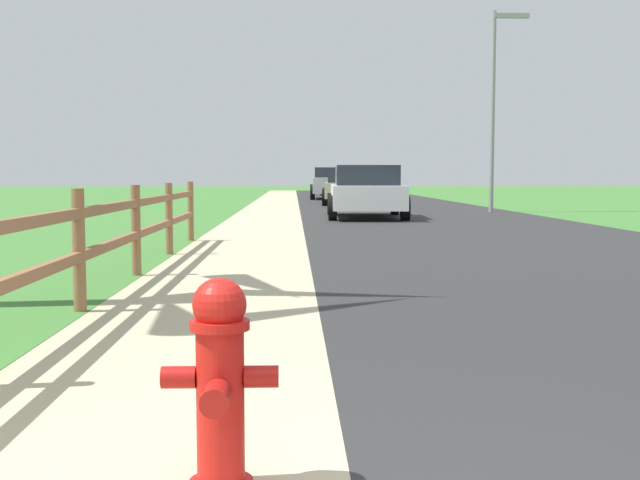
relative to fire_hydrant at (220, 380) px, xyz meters
The scene contains 11 objects.
ground_plane 23.79m from the fire_hydrant, 88.80° to the left, with size 120.00×120.00×0.00m, color #407A33.
road_asphalt 26.10m from the fire_hydrant, 81.19° to the left, with size 7.00×66.00×0.01m, color #2B2B2B.
curb_concrete 25.91m from the fire_hydrant, 95.54° to the left, with size 6.00×66.00×0.01m, color #C1B690.
grass_verge 26.10m from the fire_hydrant, 98.82° to the left, with size 5.00×66.00×0.00m, color #407A33.
fire_hydrant is the anchor object (origin of this frame).
rail_fence 5.46m from the fire_hydrant, 106.79° to the left, with size 0.11×12.64×1.07m.
parked_suv_white 19.46m from the fire_hydrant, 83.18° to the left, with size 2.25×4.91×1.45m.
parked_car_beige 29.38m from the fire_hydrant, 85.12° to the left, with size 2.25×4.67×1.34m.
parked_car_silver 37.04m from the fire_hydrant, 86.59° to the left, with size 2.21×4.91×1.57m.
parked_car_black 44.69m from the fire_hydrant, 86.19° to the left, with size 2.26×4.62×1.48m.
street_lamp 23.60m from the fire_hydrant, 73.27° to the left, with size 1.17×0.20×6.34m.
Camera 1 is at (-0.22, -1.73, 1.19)m, focal length 44.74 mm.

